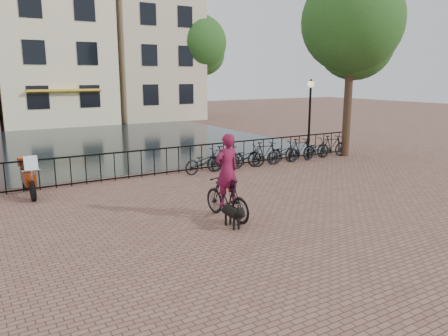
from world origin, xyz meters
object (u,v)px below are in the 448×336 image
dog (232,215)px  motorcycle (28,173)px  lamp_post (310,105)px  cyclist (227,182)px

dog → motorcycle: motorcycle is taller
lamp_post → motorcycle: bearing=-179.4°
cyclist → dog: (-0.24, -0.64, -0.69)m
cyclist → motorcycle: bearing=-57.0°
lamp_post → motorcycle: size_ratio=1.75×
lamp_post → cyclist: size_ratio=1.32×
dog → cyclist: bearing=71.5°
cyclist → motorcycle: (-4.08, 5.13, -0.29)m
lamp_post → motorcycle: 11.70m
cyclist → dog: cyclist is taller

